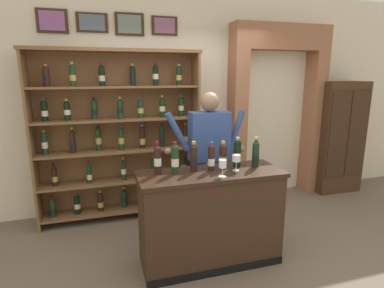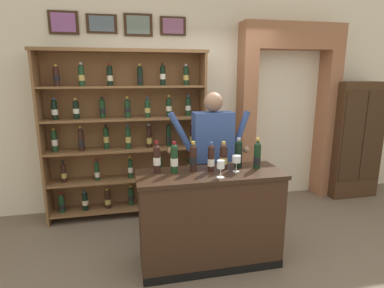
{
  "view_description": "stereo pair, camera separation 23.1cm",
  "coord_description": "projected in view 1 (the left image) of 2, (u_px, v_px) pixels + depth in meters",
  "views": [
    {
      "loc": [
        -1.01,
        -2.7,
        1.9
      ],
      "look_at": [
        -0.15,
        0.13,
        1.23
      ],
      "focal_mm": 28.99,
      "sensor_mm": 36.0,
      "label": 1
    },
    {
      "loc": [
        -0.78,
        -2.76,
        1.9
      ],
      "look_at": [
        -0.15,
        0.13,
        1.23
      ],
      "focal_mm": 28.99,
      "sensor_mm": 36.0,
      "label": 2
    }
  ],
  "objects": [
    {
      "name": "back_wall",
      "position": [
        171.0,
        101.0,
        4.46
      ],
      "size": [
        12.0,
        0.19,
        3.04
      ],
      "color": "beige",
      "rests_on": "ground"
    },
    {
      "name": "tasting_bottle_brunello",
      "position": [
        211.0,
        157.0,
        3.03
      ],
      "size": [
        0.07,
        0.07,
        0.29
      ],
      "color": "black",
      "rests_on": "tasting_counter"
    },
    {
      "name": "tasting_bottle_grappa",
      "position": [
        223.0,
        156.0,
        3.11
      ],
      "size": [
        0.08,
        0.08,
        0.28
      ],
      "color": "black",
      "rests_on": "tasting_counter"
    },
    {
      "name": "shopkeeper",
      "position": [
        209.0,
        147.0,
        3.6
      ],
      "size": [
        0.98,
        0.22,
        1.7
      ],
      "color": "#2D3347",
      "rests_on": "ground"
    },
    {
      "name": "tasting_bottle_bianco",
      "position": [
        237.0,
        153.0,
        3.16
      ],
      "size": [
        0.08,
        0.08,
        0.31
      ],
      "color": "black",
      "rests_on": "tasting_counter"
    },
    {
      "name": "tasting_counter",
      "position": [
        211.0,
        218.0,
        3.12
      ],
      "size": [
        1.43,
        0.54,
        0.97
      ],
      "color": "#382316",
      "rests_on": "ground"
    },
    {
      "name": "tasting_bottle_vin_santo",
      "position": [
        256.0,
        154.0,
        3.16
      ],
      "size": [
        0.07,
        0.07,
        0.31
      ],
      "color": "black",
      "rests_on": "tasting_counter"
    },
    {
      "name": "wine_glass_right",
      "position": [
        223.0,
        165.0,
        2.84
      ],
      "size": [
        0.07,
        0.07,
        0.16
      ],
      "color": "silver",
      "rests_on": "tasting_counter"
    },
    {
      "name": "side_cabinet",
      "position": [
        338.0,
        137.0,
        5.03
      ],
      "size": [
        0.76,
        0.42,
        1.79
      ],
      "color": "#422B19",
      "rests_on": "ground"
    },
    {
      "name": "archway_doorway",
      "position": [
        274.0,
        102.0,
        4.8
      ],
      "size": [
        1.54,
        0.45,
        2.6
      ],
      "color": "#9E6647",
      "rests_on": "ground"
    },
    {
      "name": "wine_shelf",
      "position": [
        119.0,
        133.0,
        4.01
      ],
      "size": [
        2.12,
        0.36,
        2.2
      ],
      "color": "brown",
      "rests_on": "ground"
    },
    {
      "name": "tasting_bottle_super_tuscan",
      "position": [
        158.0,
        159.0,
        2.93
      ],
      "size": [
        0.07,
        0.07,
        0.32
      ],
      "color": "black",
      "rests_on": "tasting_counter"
    },
    {
      "name": "ground_plane",
      "position": [
        210.0,
        261.0,
        3.23
      ],
      "size": [
        14.0,
        14.0,
        0.02
      ],
      "primitive_type": "cube",
      "color": "#6B5B4C"
    },
    {
      "name": "tasting_bottle_chianti",
      "position": [
        194.0,
        157.0,
        3.01
      ],
      "size": [
        0.07,
        0.07,
        0.3
      ],
      "color": "black",
      "rests_on": "tasting_counter"
    },
    {
      "name": "tasting_bottle_prosecco",
      "position": [
        175.0,
        158.0,
        2.95
      ],
      "size": [
        0.07,
        0.07,
        0.31
      ],
      "color": "#19381E",
      "rests_on": "tasting_counter"
    },
    {
      "name": "wine_glass_left",
      "position": [
        236.0,
        159.0,
        3.03
      ],
      "size": [
        0.08,
        0.08,
        0.16
      ],
      "color": "silver",
      "rests_on": "tasting_counter"
    }
  ]
}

